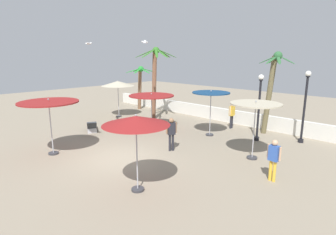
{
  "coord_description": "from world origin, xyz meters",
  "views": [
    {
      "loc": [
        10.14,
        -6.88,
        4.69
      ],
      "look_at": [
        0.0,
        3.44,
        1.4
      ],
      "focal_mm": 29.26,
      "sensor_mm": 36.0,
      "label": 1
    }
  ],
  "objects": [
    {
      "name": "lamp_post_1",
      "position": [
        5.26,
        8.54,
        2.1
      ],
      "size": [
        0.29,
        0.29,
        3.91
      ],
      "color": "black",
      "rests_on": "ground_plane"
    },
    {
      "name": "patio_umbrella_5",
      "position": [
        3.12,
        -1.27,
        2.53
      ],
      "size": [
        2.32,
        2.32,
        2.78
      ],
      "color": "#333338",
      "rests_on": "ground_plane"
    },
    {
      "name": "ground_plane",
      "position": [
        0.0,
        0.0,
        0.0
      ],
      "size": [
        56.0,
        56.0,
        0.0
      ],
      "primitive_type": "plane",
      "color": "gray"
    },
    {
      "name": "patio_umbrella_2",
      "position": [
        -2.67,
        -1.81,
        2.45
      ],
      "size": [
        2.73,
        2.73,
        2.73
      ],
      "color": "#333338",
      "rests_on": "ground_plane"
    },
    {
      "name": "seagull_1",
      "position": [
        -2.67,
        4.19,
        5.47
      ],
      "size": [
        1.07,
        1.02,
        0.21
      ],
      "color": "white"
    },
    {
      "name": "palm_tree_1",
      "position": [
        -4.51,
        6.66,
        3.38
      ],
      "size": [
        3.0,
        3.01,
        5.28
      ],
      "color": "brown",
      "rests_on": "ground_plane"
    },
    {
      "name": "patio_umbrella_4",
      "position": [
        4.52,
        4.43,
        2.42
      ],
      "size": [
        2.26,
        2.26,
        2.74
      ],
      "color": "#333338",
      "rests_on": "ground_plane"
    },
    {
      "name": "lounge_chair_0",
      "position": [
        -4.93,
        1.61,
        0.39
      ],
      "size": [
        1.92,
        1.37,
        0.84
      ],
      "color": "#B7B7BC",
      "rests_on": "ground_plane"
    },
    {
      "name": "guest_2",
      "position": [
        0.9,
        8.46,
        1.03
      ],
      "size": [
        0.24,
        0.56,
        1.7
      ],
      "color": "#26262D",
      "rests_on": "ground_plane"
    },
    {
      "name": "seagull_0",
      "position": [
        -4.78,
        1.66,
        5.38
      ],
      "size": [
        1.14,
        0.75,
        0.15
      ],
      "color": "white"
    },
    {
      "name": "palm_tree_0",
      "position": [
        3.19,
        8.9,
        3.05
      ],
      "size": [
        2.01,
        2.01,
        4.92
      ],
      "color": "brown",
      "rests_on": "ground_plane"
    },
    {
      "name": "patio_umbrella_3",
      "position": [
        -7.24,
        5.33,
        2.58
      ],
      "size": [
        2.52,
        2.52,
        2.84
      ],
      "color": "#333338",
      "rests_on": "ground_plane"
    },
    {
      "name": "guest_0",
      "position": [
        1.09,
        2.56,
        1.03
      ],
      "size": [
        0.38,
        0.51,
        1.69
      ],
      "color": "#26262D",
      "rests_on": "ground_plane"
    },
    {
      "name": "palm_tree_2",
      "position": [
        -8.44,
        8.54,
        2.45
      ],
      "size": [
        2.73,
        2.57,
        3.8
      ],
      "color": "brown",
      "rests_on": "ground_plane"
    },
    {
      "name": "lamp_post_0",
      "position": [
        3.33,
        7.2,
        2.0
      ],
      "size": [
        0.3,
        0.3,
        3.7
      ],
      "color": "black",
      "rests_on": "ground_plane"
    },
    {
      "name": "patio_umbrella_0",
      "position": [
        0.86,
        6.13,
        2.41
      ],
      "size": [
        2.19,
        2.19,
        2.72
      ],
      "color": "#333338",
      "rests_on": "ground_plane"
    },
    {
      "name": "patio_umbrella_1",
      "position": [
        -2.61,
        4.6,
        2.11
      ],
      "size": [
        2.84,
        2.84,
        2.37
      ],
      "color": "#333338",
      "rests_on": "ground_plane"
    },
    {
      "name": "boundary_wall",
      "position": [
        0.0,
        9.82,
        0.46
      ],
      "size": [
        25.2,
        0.3,
        0.93
      ],
      "primitive_type": "cube",
      "color": "silver",
      "rests_on": "ground_plane"
    },
    {
      "name": "guest_1",
      "position": [
        6.19,
        2.8,
        0.99
      ],
      "size": [
        0.56,
        0.28,
        1.64
      ],
      "color": "gold",
      "rests_on": "ground_plane"
    }
  ]
}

